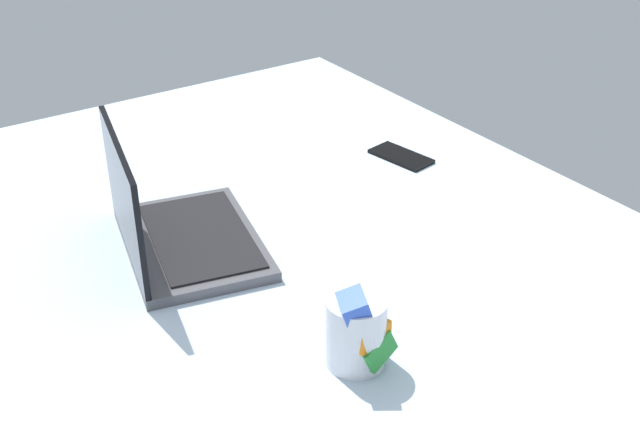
% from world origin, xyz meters
% --- Properties ---
extents(bed_mattress, '(1.80, 1.40, 0.18)m').
position_xyz_m(bed_mattress, '(0.00, 0.00, 0.09)').
color(bed_mattress, silver).
rests_on(bed_mattress, ground).
extents(laptop, '(0.37, 0.30, 0.23)m').
position_xyz_m(laptop, '(0.16, 0.11, 0.22)').
color(laptop, '#4C4C51').
rests_on(laptop, bed_mattress).
extents(snack_cup, '(0.10, 0.09, 0.14)m').
position_xyz_m(snack_cup, '(-0.27, 0.02, 0.24)').
color(snack_cup, silver).
rests_on(snack_cup, bed_mattress).
extents(cell_phone, '(0.15, 0.09, 0.01)m').
position_xyz_m(cell_phone, '(0.23, -0.47, 0.18)').
color(cell_phone, black).
rests_on(cell_phone, bed_mattress).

